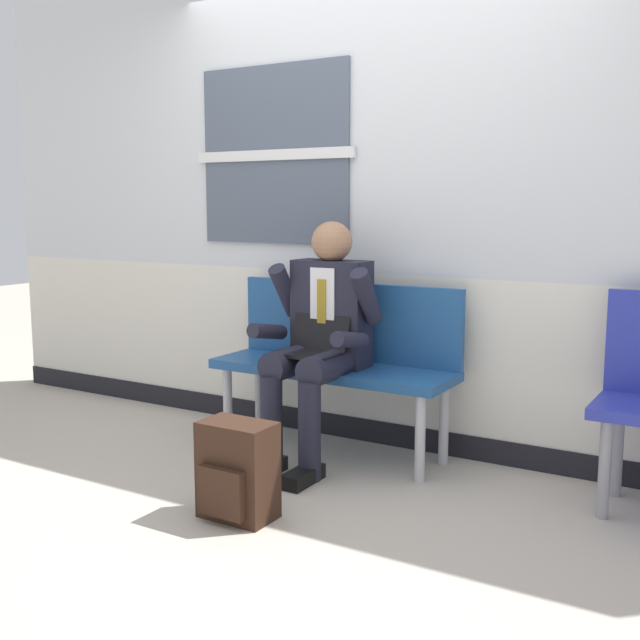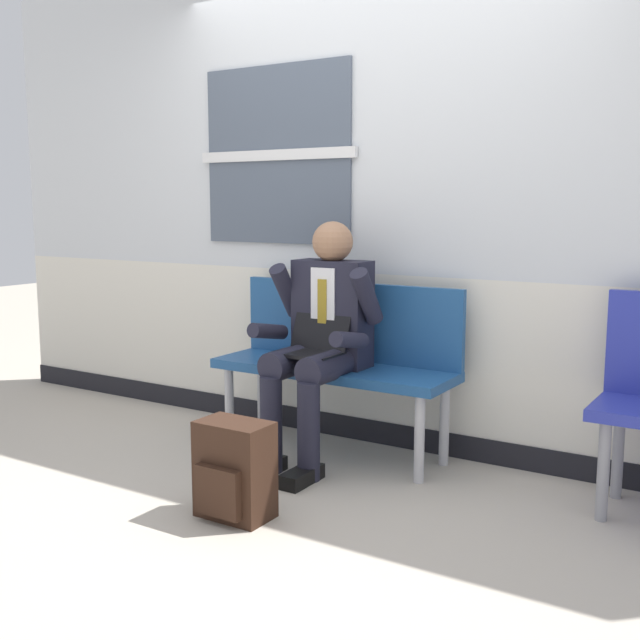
% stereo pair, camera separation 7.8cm
% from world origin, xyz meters
% --- Properties ---
extents(ground_plane, '(18.00, 18.00, 0.00)m').
position_xyz_m(ground_plane, '(0.00, 0.00, 0.00)').
color(ground_plane, '#B2A899').
extents(station_wall, '(5.65, 0.17, 2.77)m').
position_xyz_m(station_wall, '(-0.01, 0.79, 1.38)').
color(station_wall, silver).
rests_on(station_wall, ground).
extents(bench_with_person, '(1.31, 0.42, 0.90)m').
position_xyz_m(bench_with_person, '(-0.10, 0.51, 0.53)').
color(bench_with_person, navy).
rests_on(bench_with_person, ground).
extents(person_seated, '(0.57, 0.70, 1.23)m').
position_xyz_m(person_seated, '(-0.10, 0.31, 0.66)').
color(person_seated, '#1E1E2D').
rests_on(person_seated, ground).
extents(backpack, '(0.31, 0.23, 0.42)m').
position_xyz_m(backpack, '(-0.01, -0.50, 0.20)').
color(backpack, '#331E14').
rests_on(backpack, ground).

